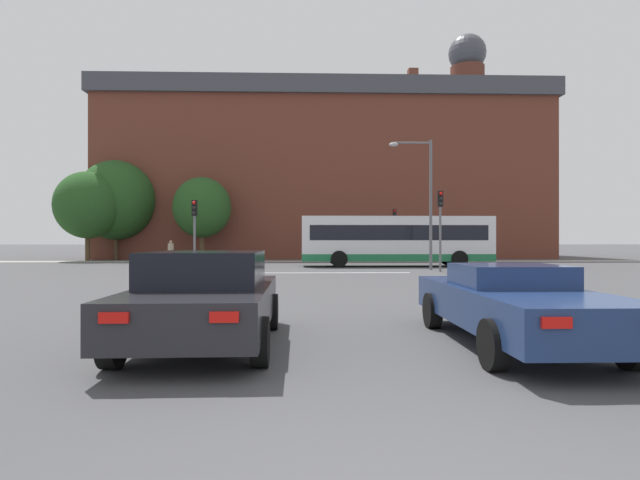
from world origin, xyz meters
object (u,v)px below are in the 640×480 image
street_lamp_junction (423,190)px  pedestrian_waiting (339,249)px  car_roadster_right (512,303)px  pedestrian_walking_east (171,249)px  bus_crossing_lead (396,240)px  traffic_light_near_left (194,223)px  traffic_light_near_right (440,217)px  traffic_light_far_right (395,226)px  car_saloon_left (206,297)px

street_lamp_junction → pedestrian_waiting: street_lamp_junction is taller
car_roadster_right → pedestrian_walking_east: size_ratio=3.03×
bus_crossing_lead → pedestrian_waiting: (-3.03, 6.91, -0.67)m
bus_crossing_lead → traffic_light_near_left: traffic_light_near_left is taller
traffic_light_near_right → street_lamp_junction: size_ratio=0.58×
traffic_light_near_right → traffic_light_far_right: bearing=90.6°
traffic_light_near_right → pedestrian_walking_east: bearing=143.0°
pedestrian_walking_east → street_lamp_junction: bearing=173.9°
street_lamp_junction → pedestrian_walking_east: 20.37m
traffic_light_near_left → pedestrian_walking_east: (-4.61, 12.81, -1.54)m
car_saloon_left → street_lamp_junction: bearing=66.9°
car_saloon_left → traffic_light_near_left: 18.29m
car_saloon_left → traffic_light_near_right: 19.65m
car_saloon_left → bus_crossing_lead: 24.14m
traffic_light_near_left → pedestrian_walking_east: bearing=109.8°
car_saloon_left → traffic_light_far_right: size_ratio=1.10×
car_roadster_right → car_saloon_left: bearing=179.5°
traffic_light_near_left → pedestrian_waiting: (8.18, 12.22, -1.51)m
car_roadster_right → traffic_light_near_left: size_ratio=1.34×
car_saloon_left → pedestrian_walking_east: pedestrian_walking_east is taller
traffic_light_near_left → pedestrian_waiting: 14.78m
bus_crossing_lead → traffic_light_near_left: (-11.21, -5.30, 0.84)m
car_roadster_right → traffic_light_far_right: (3.61, 30.05, 2.05)m
traffic_light_far_right → pedestrian_walking_east: size_ratio=2.47×
bus_crossing_lead → traffic_light_near_right: traffic_light_near_right is taller
traffic_light_near_right → traffic_light_far_right: traffic_light_near_right is taller
traffic_light_near_right → pedestrian_waiting: size_ratio=2.48×
car_saloon_left → pedestrian_waiting: pedestrian_waiting is taller
traffic_light_far_right → street_lamp_junction: size_ratio=0.56×
car_saloon_left → pedestrian_waiting: 30.24m
bus_crossing_lead → traffic_light_near_left: size_ratio=3.18×
street_lamp_junction → bus_crossing_lead: bearing=102.4°
pedestrian_waiting → pedestrian_walking_east: pedestrian_waiting is taller
traffic_light_near_right → street_lamp_junction: street_lamp_junction is taller
street_lamp_junction → pedestrian_waiting: (-3.85, 10.65, -3.38)m
traffic_light_near_right → pedestrian_waiting: (-4.34, 12.33, -1.81)m
traffic_light_far_right → pedestrian_waiting: traffic_light_far_right is taller
pedestrian_waiting → pedestrian_walking_east: 12.80m
traffic_light_near_left → bus_crossing_lead: bearing=25.3°
traffic_light_far_right → street_lamp_junction: (-0.37, -10.67, 1.67)m
bus_crossing_lead → traffic_light_far_right: size_ratio=2.91×
traffic_light_near_left → street_lamp_junction: bearing=7.4°
traffic_light_near_right → street_lamp_junction: bearing=106.1°
pedestrian_walking_east → car_roadster_right: bearing=141.6°
pedestrian_walking_east → car_saloon_left: bearing=133.9°
bus_crossing_lead → traffic_light_near_right: size_ratio=2.81×
traffic_light_far_right → car_roadster_right: bearing=-96.9°
street_lamp_junction → traffic_light_near_right: bearing=-73.9°
traffic_light_near_left → pedestrian_walking_east: size_ratio=2.26×
pedestrian_waiting → pedestrian_walking_east: size_ratio=1.03×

